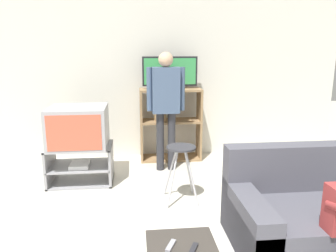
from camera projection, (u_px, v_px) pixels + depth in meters
wall_back at (142, 76)px, 5.16m from camera, size 6.40×0.06×2.60m
tv_stand at (81, 164)px, 4.29m from camera, size 0.82×0.56×0.49m
television_main at (79, 127)px, 4.18m from camera, size 0.72×0.68×0.51m
media_shelf at (170, 124)px, 5.12m from camera, size 0.95×0.37×1.12m
television_flat at (170, 73)px, 4.96m from camera, size 0.84×0.20×0.48m
folding_stool at (181, 158)px, 3.69m from camera, size 0.37×0.39×0.66m
snack_table at (182, 251)px, 2.33m from camera, size 0.50×0.50×0.35m
remote_control_black at (193, 249)px, 2.28m from camera, size 0.09×0.15×0.02m
remote_control_white at (171, 246)px, 2.32m from camera, size 0.09×0.15×0.02m
couch at (332, 213)px, 2.94m from camera, size 1.83×0.94×0.84m
person_standing_adult at (166, 100)px, 4.56m from camera, size 0.53×0.20×1.68m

